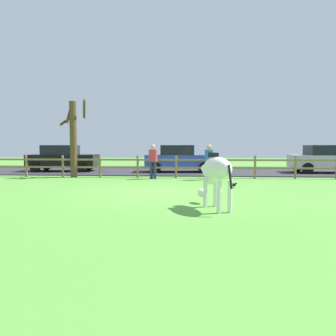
# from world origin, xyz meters

# --- Properties ---
(ground_plane) EXTENTS (60.00, 60.00, 0.00)m
(ground_plane) POSITION_xyz_m (0.00, 0.00, 0.00)
(ground_plane) COLOR #549338
(parking_asphalt) EXTENTS (28.00, 7.40, 0.05)m
(parking_asphalt) POSITION_xyz_m (0.00, 9.30, 0.03)
(parking_asphalt) COLOR #2D2D33
(parking_asphalt) RESTS_ON ground_plane
(paddock_fence) EXTENTS (21.11, 0.11, 1.10)m
(paddock_fence) POSITION_xyz_m (-0.50, 5.00, 0.63)
(paddock_fence) COLOR olive
(paddock_fence) RESTS_ON ground_plane
(bare_tree) EXTENTS (1.38, 1.14, 3.84)m
(bare_tree) POSITION_xyz_m (-4.68, 4.98, 2.01)
(bare_tree) COLOR #513A23
(bare_tree) RESTS_ON ground_plane
(zebra) EXTENTS (0.96, 1.85, 1.41)m
(zebra) POSITION_xyz_m (1.80, -2.69, 0.93)
(zebra) COLOR white
(zebra) RESTS_ON ground_plane
(crow_on_grass) EXTENTS (0.21, 0.10, 0.20)m
(crow_on_grass) POSITION_xyz_m (2.79, 1.36, 0.13)
(crow_on_grass) COLOR black
(crow_on_grass) RESTS_ON ground_plane
(parked_car_blue) EXTENTS (4.09, 2.05, 1.56)m
(parked_car_blue) POSITION_xyz_m (0.48, 8.04, 0.84)
(parked_car_blue) COLOR #2D4CAD
(parked_car_blue) RESTS_ON parking_asphalt
(parked_car_silver) EXTENTS (4.00, 1.88, 1.56)m
(parked_car_silver) POSITION_xyz_m (8.84, 8.03, 0.84)
(parked_car_silver) COLOR #B7BABF
(parked_car_silver) RESTS_ON parking_asphalt
(parked_car_black) EXTENTS (4.09, 2.07, 1.56)m
(parked_car_black) POSITION_xyz_m (-6.53, 8.06, 0.84)
(parked_car_black) COLOR black
(parked_car_black) RESTS_ON parking_asphalt
(visitor_left_of_tree) EXTENTS (0.40, 0.30, 1.64)m
(visitor_left_of_tree) POSITION_xyz_m (-0.62, 4.41, 0.91)
(visitor_left_of_tree) COLOR #232847
(visitor_left_of_tree) RESTS_ON ground_plane
(visitor_right_of_tree) EXTENTS (0.40, 0.29, 1.64)m
(visitor_right_of_tree) POSITION_xyz_m (2.01, 4.20, 0.91)
(visitor_right_of_tree) COLOR #232847
(visitor_right_of_tree) RESTS_ON ground_plane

